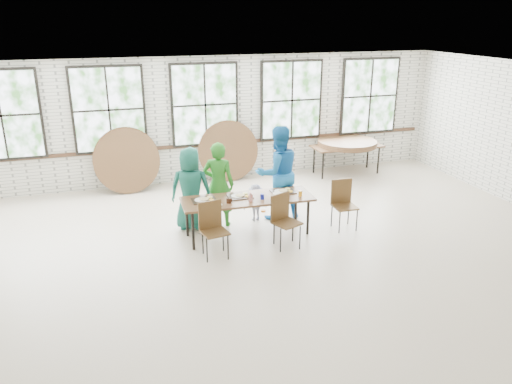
# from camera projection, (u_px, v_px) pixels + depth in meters

# --- Properties ---
(room) EXTENTS (12.00, 12.00, 12.00)m
(room) POSITION_uv_depth(u_px,v_px,m) (205.00, 107.00, 11.84)
(room) COLOR #BEB197
(room) RESTS_ON ground
(dining_table) EXTENTS (2.43, 0.89, 0.74)m
(dining_table) POSITION_uv_depth(u_px,v_px,m) (248.00, 201.00, 9.11)
(dining_table) COLOR brown
(dining_table) RESTS_ON ground
(chair_near_left) EXTENTS (0.49, 0.47, 0.95)m
(chair_near_left) POSITION_uv_depth(u_px,v_px,m) (212.00, 224.00, 8.40)
(chair_near_left) COLOR #4F351A
(chair_near_left) RESTS_ON ground
(chair_near_right) EXTENTS (0.54, 0.54, 0.95)m
(chair_near_right) POSITION_uv_depth(u_px,v_px,m) (283.00, 216.00, 8.76)
(chair_near_right) COLOR #4F351A
(chair_near_right) RESTS_ON ground
(chair_spare) EXTENTS (0.43, 0.42, 0.95)m
(chair_spare) POSITION_uv_depth(u_px,v_px,m) (343.00, 200.00, 9.52)
(chair_spare) COLOR #4F351A
(chair_spare) RESTS_ON ground
(adult_teal) EXTENTS (0.90, 0.72, 1.59)m
(adult_teal) POSITION_uv_depth(u_px,v_px,m) (191.00, 189.00, 9.39)
(adult_teal) COLOR #165345
(adult_teal) RESTS_ON ground
(adult_green) EXTENTS (0.71, 0.61, 1.66)m
(adult_green) POSITION_uv_depth(u_px,v_px,m) (219.00, 184.00, 9.54)
(adult_green) COLOR #23721E
(adult_green) RESTS_ON ground
(toddler) EXTENTS (0.49, 0.29, 0.75)m
(toddler) POSITION_uv_depth(u_px,v_px,m) (255.00, 202.00, 9.90)
(toddler) COLOR #1B133D
(toddler) RESTS_ON ground
(adult_blue) EXTENTS (0.99, 0.80, 1.89)m
(adult_blue) POSITION_uv_depth(u_px,v_px,m) (278.00, 173.00, 9.84)
(adult_blue) COLOR #1868AE
(adult_blue) RESTS_ON ground
(storage_table) EXTENTS (1.82, 0.80, 0.74)m
(storage_table) POSITION_uv_depth(u_px,v_px,m) (347.00, 147.00, 12.74)
(storage_table) COLOR brown
(storage_table) RESTS_ON ground
(tabletop_clutter) EXTENTS (1.99, 0.56, 0.11)m
(tabletop_clutter) POSITION_uv_depth(u_px,v_px,m) (253.00, 196.00, 9.09)
(tabletop_clutter) COLOR black
(tabletop_clutter) RESTS_ON dining_table
(round_tops_stacked) EXTENTS (1.50, 1.50, 0.13)m
(round_tops_stacked) POSITION_uv_depth(u_px,v_px,m) (347.00, 143.00, 12.70)
(round_tops_stacked) COLOR brown
(round_tops_stacked) RESTS_ON storage_table
(round_tops_leaning) EXTENTS (3.93, 0.49, 1.49)m
(round_tops_leaning) POSITION_uv_depth(u_px,v_px,m) (162.00, 157.00, 11.70)
(round_tops_leaning) COLOR brown
(round_tops_leaning) RESTS_ON ground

